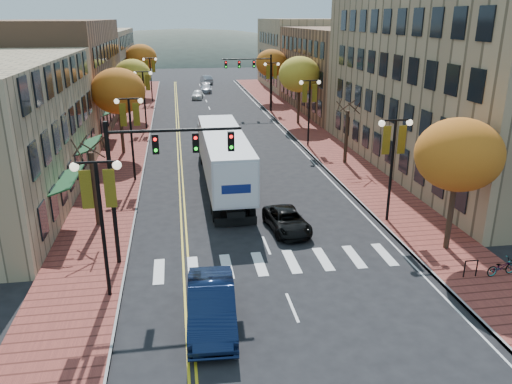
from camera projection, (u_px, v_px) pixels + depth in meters
name	position (u px, v px, depth m)	size (l,w,h in m)	color
ground	(282.00, 283.00, 22.41)	(200.00, 200.00, 0.00)	black
sidewalk_left	(131.00, 132.00, 51.30)	(4.00, 85.00, 0.15)	brown
sidewalk_right	(301.00, 127.00, 53.99)	(4.00, 85.00, 0.15)	brown
building_left_mid	(50.00, 76.00, 51.56)	(12.00, 24.00, 11.00)	brown
building_left_far	(88.00, 63.00, 75.09)	(12.00, 26.00, 9.50)	#9E8966
building_right_near	(480.00, 70.00, 37.58)	(15.00, 28.00, 15.00)	#997F5B
building_right_mid	(358.00, 70.00, 62.62)	(15.00, 24.00, 10.00)	brown
building_right_far	(312.00, 54.00, 82.94)	(15.00, 20.00, 11.00)	#9E8966
tree_left_a	(95.00, 189.00, 27.76)	(0.28, 0.28, 4.20)	#382619
tree_left_b	(118.00, 91.00, 41.60)	(4.48, 4.48, 7.21)	#382619
tree_left_c	(132.00, 75.00, 56.63)	(4.16, 4.16, 6.69)	#382619
tree_left_d	(141.00, 58.00, 73.21)	(4.61, 4.61, 7.42)	#382619
tree_right_a	(459.00, 155.00, 23.94)	(4.16, 4.16, 6.69)	#382619
tree_right_b	(346.00, 137.00, 39.77)	(0.28, 0.28, 4.20)	#382619
tree_right_c	(299.00, 74.00, 53.60)	(4.48, 4.48, 7.21)	#382619
tree_right_d	(271.00, 63.00, 68.56)	(4.35, 4.35, 7.00)	#382619
lamp_left_a	(100.00, 203.00, 19.86)	(1.96, 0.36, 6.05)	black
lamp_left_b	(130.00, 123.00, 34.76)	(1.96, 0.36, 6.05)	black
lamp_left_c	(144.00, 89.00, 51.52)	(1.96, 0.36, 6.05)	black
lamp_left_d	(150.00, 71.00, 68.28)	(1.96, 0.36, 6.05)	black
lamp_right_a	(393.00, 151.00, 27.69)	(1.96, 0.36, 6.05)	black
lamp_right_b	(309.00, 100.00, 44.45)	(1.96, 0.36, 6.05)	black
lamp_right_c	(272.00, 77.00, 61.21)	(1.96, 0.36, 6.05)	black
traffic_mast_near	(153.00, 165.00, 22.74)	(6.10, 0.35, 7.00)	black
traffic_mast_far	(255.00, 72.00, 60.70)	(6.10, 0.34, 7.00)	black
semi_truck	(222.00, 153.00, 34.63)	(2.65, 16.20, 4.05)	black
navy_sedan	(211.00, 305.00, 19.15)	(1.79, 5.12, 1.69)	#0D1937
black_suv	(287.00, 221.00, 27.77)	(1.94, 4.22, 1.17)	black
car_far_white	(197.00, 94.00, 72.52)	(1.51, 3.76, 1.28)	white
car_far_silver	(206.00, 88.00, 78.77)	(1.80, 4.43, 1.29)	#B1AFB7
car_far_oncoming	(206.00, 80.00, 88.75)	(1.58, 4.52, 1.49)	#A4A3AB
bicycle	(501.00, 267.00, 22.72)	(0.53, 1.52, 0.80)	gray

